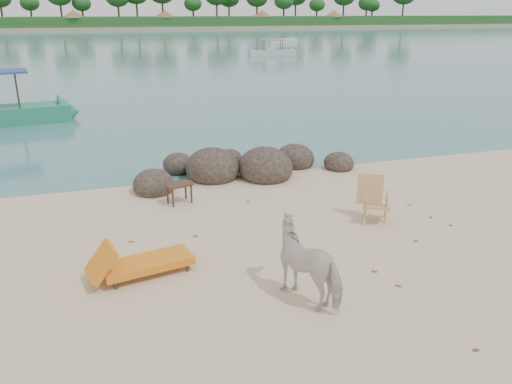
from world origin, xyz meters
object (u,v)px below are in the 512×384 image
side_table (179,195)px  deck_chair (376,202)px  lounge_chair (147,260)px  boulders (241,168)px  cow (311,263)px

side_table → deck_chair: 4.57m
deck_chair → lounge_chair: bearing=-139.7°
boulders → cow: bearing=-96.1°
cow → lounge_chair: bearing=-59.5°
cow → deck_chair: bearing=-164.2°
boulders → lounge_chair: boulders is taller
boulders → cow: cow is taller
boulders → cow: 6.48m
cow → deck_chair: (2.57, 2.39, -0.13)m
side_table → deck_chair: size_ratio=0.62×
cow → side_table: 4.96m
deck_chair → cow: bearing=-106.6°
lounge_chair → deck_chair: (4.99, 0.86, 0.19)m
side_table → deck_chair: (3.90, -2.37, 0.24)m
boulders → deck_chair: deck_chair is taller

